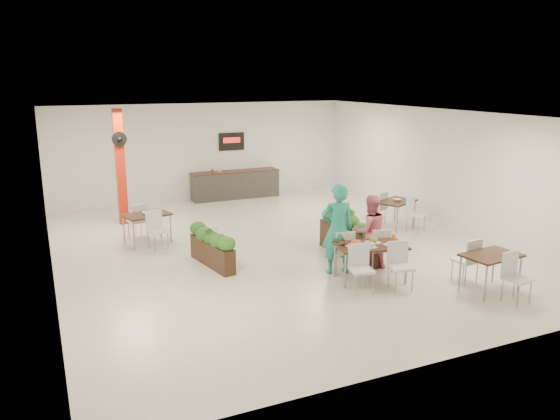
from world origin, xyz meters
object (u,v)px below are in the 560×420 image
(main_table, at_px, (370,250))
(side_table_b, at_px, (396,205))
(diner_man, at_px, (337,229))
(red_column, at_px, (120,166))
(planter_left, at_px, (212,244))
(side_table_a, at_px, (147,219))
(service_counter, at_px, (235,184))
(diner_woman, at_px, (370,232))
(side_table_c, at_px, (491,261))
(planter_right, at_px, (350,234))

(main_table, xyz_separation_m, side_table_b, (2.88, 3.10, -0.01))
(diner_man, xyz_separation_m, side_table_b, (3.27, 2.44, -0.33))
(red_column, height_order, planter_left, red_column)
(main_table, relative_size, side_table_a, 1.10)
(service_counter, height_order, main_table, service_counter)
(side_table_a, height_order, side_table_b, same)
(red_column, distance_m, service_counter, 4.56)
(diner_woman, bearing_deg, diner_man, 12.22)
(service_counter, distance_m, main_table, 8.45)
(red_column, xyz_separation_m, side_table_b, (6.76, -3.48, -1.02))
(side_table_a, distance_m, side_table_c, 7.96)
(red_column, xyz_separation_m, service_counter, (4.00, 1.86, -1.15))
(red_column, relative_size, planter_left, 1.86)
(planter_right, bearing_deg, side_table_c, -65.70)
(diner_man, distance_m, side_table_b, 4.10)
(diner_man, relative_size, side_table_a, 1.14)
(service_counter, xyz_separation_m, side_table_c, (1.64, -9.90, 0.12))
(service_counter, bearing_deg, side_table_b, -62.73)
(side_table_a, bearing_deg, red_column, 82.64)
(side_table_b, relative_size, side_table_c, 0.99)
(side_table_a, bearing_deg, main_table, -64.42)
(service_counter, distance_m, side_table_a, 5.52)
(planter_right, bearing_deg, planter_left, 168.02)
(diner_woman, relative_size, side_table_a, 0.96)
(planter_left, bearing_deg, side_table_a, 113.28)
(red_column, distance_m, diner_woman, 7.36)
(planter_left, height_order, planter_right, planter_right)
(service_counter, distance_m, planter_right, 6.96)
(planter_right, distance_m, side_table_a, 5.00)
(red_column, bearing_deg, planter_left, -74.63)
(diner_woman, height_order, planter_left, diner_woman)
(diner_woman, height_order, side_table_a, diner_woman)
(planter_right, bearing_deg, diner_man, -134.52)
(service_counter, xyz_separation_m, diner_woman, (0.29, -7.79, 0.31))
(planter_right, height_order, side_table_c, planter_right)
(red_column, bearing_deg, diner_woman, -54.15)
(main_table, bearing_deg, service_counter, 89.15)
(red_column, height_order, planter_right, red_column)
(planter_left, relative_size, planter_right, 0.81)
(red_column, xyz_separation_m, diner_man, (3.48, -5.93, -0.69))
(diner_man, height_order, planter_right, diner_man)
(main_table, height_order, diner_man, diner_man)
(planter_right, bearing_deg, red_column, 130.26)
(diner_man, height_order, side_table_b, diner_man)
(diner_man, bearing_deg, planter_right, -122.29)
(main_table, bearing_deg, diner_man, 120.83)
(planter_left, bearing_deg, diner_man, -33.44)
(planter_left, bearing_deg, diner_woman, -26.02)
(red_column, height_order, service_counter, red_column)
(side_table_a, bearing_deg, side_table_c, -61.26)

